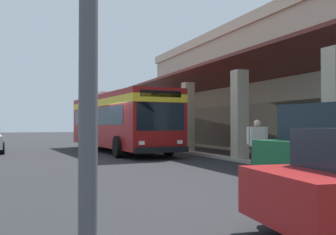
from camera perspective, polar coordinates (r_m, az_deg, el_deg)
name	(u,v)px	position (r m, az deg, el deg)	size (l,w,h in m)	color
ground	(275,153)	(21.51, 15.61, -5.04)	(120.00, 120.00, 0.00)	#262628
curb_strip	(186,151)	(20.68, 2.71, -5.07)	(30.75, 0.50, 0.12)	#9E998E
plaza_building	(325,89)	(26.22, 22.28, 3.89)	(25.93, 16.68, 7.45)	#B2A88E
transit_bus	(118,118)	(21.42, -7.38, -0.12)	(11.37, 3.43, 3.34)	maroon
pedestrian	(257,143)	(12.60, 13.13, -3.66)	(0.38, 0.63, 1.67)	#38383D
potted_palm	(170,138)	(27.10, 0.37, -3.11)	(1.81, 1.91, 2.23)	gray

